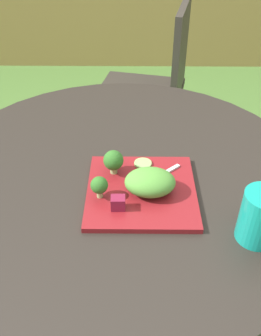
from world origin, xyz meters
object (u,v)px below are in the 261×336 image
at_px(salad_plate, 141,191).
at_px(drinking_glass, 260,219).
at_px(fork, 153,180).
at_px(patio_chair, 157,80).

bearing_deg(salad_plate, drinking_glass, -29.55).
bearing_deg(salad_plate, fork, 47.58).
bearing_deg(patio_chair, fork, -93.68).
relative_size(salad_plate, fork, 2.07).
distance_m(salad_plate, drinking_glass, 0.28).
distance_m(drinking_glass, fork, 0.28).
bearing_deg(patio_chair, drinking_glass, -83.26).
height_order(patio_chair, drinking_glass, patio_chair).
distance_m(patio_chair, salad_plate, 1.12).
relative_size(salad_plate, drinking_glass, 2.20).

